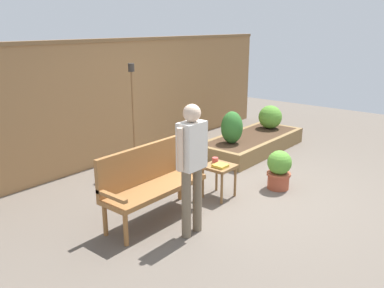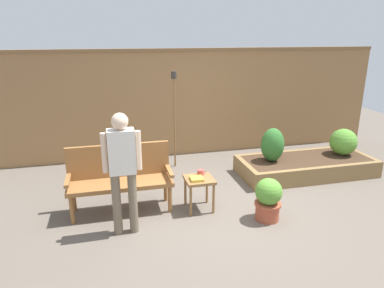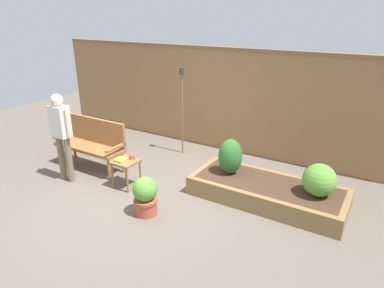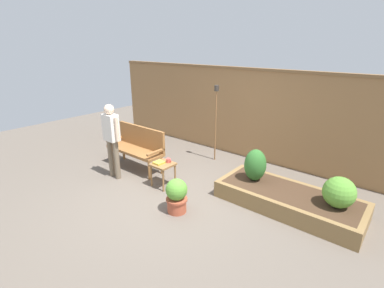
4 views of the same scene
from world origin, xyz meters
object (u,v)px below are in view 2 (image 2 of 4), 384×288
Objects in this scene: garden_bench at (120,173)px; shrub_near_bench at (273,145)px; side_table at (199,184)px; book_on_table at (197,179)px; potted_boxwood at (268,198)px; tiki_torch at (174,103)px; person_by_bench at (122,164)px; cup_on_table at (201,172)px; shrub_far_corner at (343,142)px.

shrub_near_bench is at bearing 11.66° from garden_bench.
book_on_table is (-0.05, -0.05, 0.10)m from side_table.
potted_boxwood is (0.83, -0.51, -0.09)m from side_table.
side_table is 0.97m from potted_boxwood.
garden_bench is at bearing -126.58° from tiki_torch.
person_by_bench is (-1.06, -2.13, -0.29)m from tiki_torch.
garden_bench reaches higher than cup_on_table.
garden_bench is at bearing 164.87° from side_table.
shrub_far_corner is (1.42, -0.00, -0.05)m from shrub_near_bench.
tiki_torch is (-2.95, 0.92, 0.68)m from shrub_far_corner.
shrub_far_corner reaches higher than side_table.
book_on_table is at bearing -150.84° from shrub_near_bench.
person_by_bench reaches higher than book_on_table.
side_table is 1.76m from shrub_near_bench.
tiki_torch is at bearing 110.00° from potted_boxwood.
garden_bench is 1.94m from tiki_torch.
shrub_near_bench reaches higher than book_on_table.
potted_boxwood reaches higher than side_table.
garden_bench reaches higher than shrub_near_bench.
book_on_table is at bearing -91.69° from tiki_torch.
tiki_torch is (-1.54, 0.92, 0.63)m from shrub_near_bench.
tiki_torch reaches higher than side_table.
potted_boxwood is at bearing -31.61° from side_table.
side_table is 0.13m from book_on_table.
book_on_table is at bearing -121.95° from cup_on_table.
side_table is at bearing -90.05° from tiki_torch.
person_by_bench is at bearing -156.50° from cup_on_table.
cup_on_table reaches higher than side_table.
cup_on_table is 0.07× the size of tiki_torch.
shrub_near_bench is at bearing 30.74° from book_on_table.
potted_boxwood is 2.57m from tiki_torch.
potted_boxwood is at bearing -38.45° from cup_on_table.
garden_bench is at bearing 157.24° from potted_boxwood.
potted_boxwood is at bearing -22.76° from garden_bench.
potted_boxwood is at bearing -4.06° from person_by_bench.
side_table is at bearing 19.41° from person_by_bench.
potted_boxwood is at bearing -147.75° from shrub_far_corner.
cup_on_table is 1.66m from shrub_near_bench.
book_on_table is at bearing -163.56° from shrub_far_corner.
tiki_torch reaches higher than shrub_far_corner.
book_on_table is 1.01m from potted_boxwood.
person_by_bench is (0.02, -0.67, 0.39)m from garden_bench.
person_by_bench is (-2.60, -1.21, 0.34)m from shrub_near_bench.
shrub_near_bench is at bearing 28.48° from side_table.
book_on_table is 0.38× the size of shrub_far_corner.
person_by_bench reaches higher than shrub_near_bench.
cup_on_table is at bearing -9.24° from garden_bench.
shrub_near_bench is at bearing -30.98° from tiki_torch.
book_on_table is 3.13m from shrub_far_corner.
book_on_table is at bearing 17.66° from person_by_bench.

